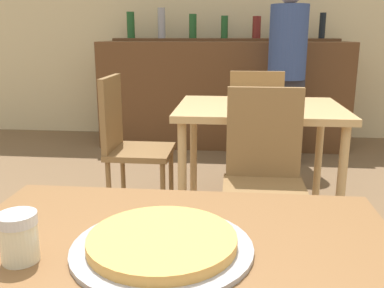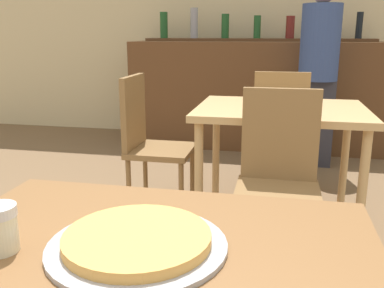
% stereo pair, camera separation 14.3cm
% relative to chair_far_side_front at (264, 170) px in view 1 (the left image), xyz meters
% --- Properties ---
extents(wall_back, '(8.00, 0.05, 2.80)m').
position_rel_chair_far_side_front_xyz_m(wall_back, '(-0.28, 3.04, 0.86)').
color(wall_back, beige).
rests_on(wall_back, ground_plane).
extents(dining_table_near, '(1.03, 0.75, 0.73)m').
position_rel_chair_far_side_front_xyz_m(dining_table_near, '(-0.28, -1.22, 0.11)').
color(dining_table_near, brown).
rests_on(dining_table_near, ground_plane).
extents(dining_table_far, '(1.00, 0.78, 0.77)m').
position_rel_chair_far_side_front_xyz_m(dining_table_far, '(0.00, 0.56, 0.14)').
color(dining_table_far, tan).
rests_on(dining_table_far, ground_plane).
extents(bar_counter, '(2.60, 0.56, 1.11)m').
position_rel_chair_far_side_front_xyz_m(bar_counter, '(-0.28, 2.54, 0.02)').
color(bar_counter, brown).
rests_on(bar_counter, ground_plane).
extents(bar_back_shelf, '(2.39, 0.24, 0.35)m').
position_rel_chair_far_side_front_xyz_m(bar_back_shelf, '(-0.33, 2.68, 0.64)').
color(bar_back_shelf, brown).
rests_on(bar_back_shelf, bar_counter).
extents(chair_far_side_front, '(0.40, 0.40, 0.93)m').
position_rel_chair_far_side_front_xyz_m(chair_far_side_front, '(0.00, 0.00, 0.00)').
color(chair_far_side_front, olive).
rests_on(chair_far_side_front, ground_plane).
extents(chair_far_side_back, '(0.40, 0.40, 0.93)m').
position_rel_chair_far_side_front_xyz_m(chair_far_side_back, '(0.00, 1.11, 0.00)').
color(chair_far_side_back, olive).
rests_on(chair_far_side_back, ground_plane).
extents(chair_far_side_left, '(0.40, 0.40, 0.93)m').
position_rel_chair_far_side_front_xyz_m(chair_far_side_left, '(-0.83, 0.56, 0.00)').
color(chair_far_side_left, olive).
rests_on(chair_far_side_left, ground_plane).
extents(pizza_tray, '(0.40, 0.40, 0.04)m').
position_rel_chair_far_side_front_xyz_m(pizza_tray, '(-0.30, -1.21, 0.21)').
color(pizza_tray, '#A3A3A8').
rests_on(pizza_tray, dining_table_near).
extents(cheese_shaker, '(0.08, 0.08, 0.11)m').
position_rel_chair_far_side_front_xyz_m(cheese_shaker, '(-0.59, -1.28, 0.25)').
color(cheese_shaker, beige).
rests_on(cheese_shaker, dining_table_near).
extents(person_standing, '(0.34, 0.34, 1.64)m').
position_rel_chair_far_side_front_xyz_m(person_standing, '(0.31, 1.96, 0.35)').
color(person_standing, '#2D2D38').
rests_on(person_standing, ground_plane).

